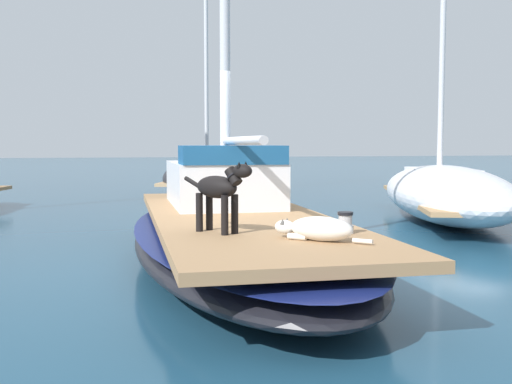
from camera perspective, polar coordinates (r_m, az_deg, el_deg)
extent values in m
plane|color=navy|center=(7.69, -1.70, -6.94)|extent=(120.00, 120.00, 0.00)
ellipsoid|color=black|center=(7.64, -1.70, -4.89)|extent=(2.60, 7.23, 0.56)
ellipsoid|color=navy|center=(7.61, -1.71, -3.55)|extent=(2.61, 7.27, 0.08)
cube|color=#A37A51|center=(7.59, -1.71, -2.43)|extent=(2.14, 6.65, 0.10)
cylinder|color=silver|center=(7.34, -1.33, 4.77)|extent=(0.10, 2.20, 0.10)
cube|color=silver|center=(8.74, -3.16, 0.79)|extent=(1.43, 2.22, 0.60)
cube|color=navy|center=(7.96, -2.22, 3.45)|extent=(1.34, 0.72, 0.24)
ellipsoid|color=silver|center=(5.53, 6.07, -3.40)|extent=(0.61, 0.60, 0.22)
ellipsoid|color=silver|center=(5.69, 2.68, -3.25)|extent=(0.23, 0.23, 0.13)
cone|color=#504E4A|center=(5.65, 2.47, -2.75)|extent=(0.05, 0.05, 0.05)
cone|color=#504E4A|center=(5.72, 2.90, -2.65)|extent=(0.05, 0.05, 0.05)
cylinder|color=silver|center=(5.58, 3.84, -4.14)|extent=(0.17, 0.17, 0.06)
cylinder|color=silver|center=(5.68, 4.39, -3.98)|extent=(0.17, 0.17, 0.06)
cylinder|color=silver|center=(5.39, 9.84, -4.50)|extent=(0.16, 0.15, 0.04)
ellipsoid|color=black|center=(6.00, -3.66, 0.47)|extent=(0.47, 0.56, 0.22)
cylinder|color=black|center=(5.93, -1.99, -2.05)|extent=(0.07, 0.07, 0.38)
cylinder|color=black|center=(5.84, -2.91, -2.16)|extent=(0.07, 0.07, 0.38)
cylinder|color=black|center=(6.20, -4.34, -1.78)|extent=(0.07, 0.07, 0.38)
cylinder|color=black|center=(6.11, -5.26, -1.88)|extent=(0.07, 0.07, 0.38)
cylinder|color=black|center=(5.82, -2.10, 1.45)|extent=(0.19, 0.22, 0.19)
ellipsoid|color=black|center=(5.73, -1.26, 1.96)|extent=(0.23, 0.26, 0.13)
cone|color=black|center=(5.76, -0.95, 2.57)|extent=(0.05, 0.05, 0.06)
cone|color=black|center=(5.70, -1.59, 2.55)|extent=(0.05, 0.05, 0.06)
torus|color=black|center=(5.82, -2.10, 1.45)|extent=(0.18, 0.17, 0.10)
cylinder|color=black|center=(6.26, -5.90, 0.90)|extent=(0.16, 0.21, 0.12)
cylinder|color=#B7B7BC|center=(6.02, 8.25, -3.43)|extent=(0.16, 0.16, 0.08)
cylinder|color=#B7B7BC|center=(6.01, 8.26, -2.58)|extent=(0.13, 0.13, 0.10)
cylinder|color=black|center=(6.00, 8.27, -1.97)|extent=(0.15, 0.15, 0.03)
ellipsoid|color=white|center=(12.78, 17.16, -0.09)|extent=(4.16, 7.08, 1.09)
cube|color=tan|center=(12.79, 17.15, -0.51)|extent=(3.54, 6.30, 0.08)
cube|color=silver|center=(13.26, 16.73, 0.98)|extent=(1.76, 2.29, 0.52)
cube|color=maroon|center=(11.63, 18.39, 0.07)|extent=(1.66, 2.26, 0.36)
cylinder|color=silver|center=(13.71, 16.95, 16.47)|extent=(0.12, 0.12, 7.92)
ellipsoid|color=black|center=(18.34, -4.87, 1.46)|extent=(3.75, 6.09, 1.10)
cube|color=tan|center=(18.35, -4.87, 1.15)|extent=(3.18, 5.41, 0.08)
cube|color=silver|center=(18.76, -4.64, 2.15)|extent=(1.61, 1.99, 0.52)
cube|color=maroon|center=(17.35, -5.47, 1.68)|extent=(1.51, 1.96, 0.36)
cylinder|color=silver|center=(19.10, -4.64, 13.15)|extent=(0.12, 0.12, 7.89)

